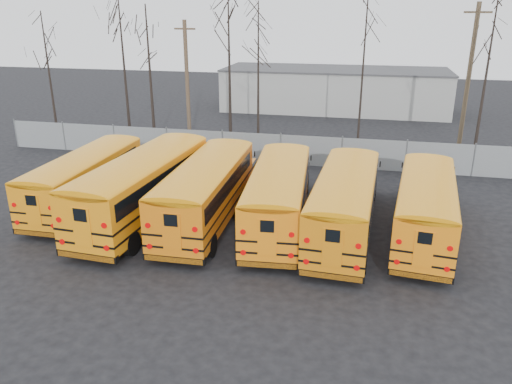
% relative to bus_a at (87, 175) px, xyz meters
% --- Properties ---
extents(ground, '(120.00, 120.00, 0.00)m').
position_rel_bus_a_xyz_m(ground, '(8.47, -2.43, -1.69)').
color(ground, black).
rests_on(ground, ground).
extents(fence, '(40.00, 0.04, 2.00)m').
position_rel_bus_a_xyz_m(fence, '(8.47, 9.57, -0.69)').
color(fence, gray).
rests_on(fence, ground).
extents(distant_building, '(22.00, 8.00, 4.00)m').
position_rel_bus_a_xyz_m(distant_building, '(10.47, 29.57, 0.31)').
color(distant_building, '#9B9B96').
rests_on(distant_building, ground).
extents(bus_a, '(2.48, 10.33, 2.88)m').
position_rel_bus_a_xyz_m(bus_a, '(0.00, 0.00, 0.00)').
color(bus_a, black).
rests_on(bus_a, ground).
extents(bus_b, '(3.41, 11.89, 3.29)m').
position_rel_bus_a_xyz_m(bus_b, '(3.71, -0.96, 0.24)').
color(bus_b, black).
rests_on(bus_b, ground).
extents(bus_c, '(2.80, 11.16, 3.10)m').
position_rel_bus_a_xyz_m(bus_c, '(6.75, -0.68, 0.13)').
color(bus_c, black).
rests_on(bus_c, ground).
extents(bus_d, '(3.35, 10.89, 3.00)m').
position_rel_bus_a_xyz_m(bus_d, '(10.14, -0.45, 0.07)').
color(bus_d, black).
rests_on(bus_d, ground).
extents(bus_e, '(2.94, 10.89, 3.02)m').
position_rel_bus_a_xyz_m(bus_e, '(13.22, -0.74, 0.08)').
color(bus_e, black).
rests_on(bus_e, ground).
extents(bus_f, '(3.39, 10.44, 2.87)m').
position_rel_bus_a_xyz_m(bus_f, '(16.72, -0.24, -0.01)').
color(bus_f, black).
rests_on(bus_f, ground).
extents(utility_pole_left, '(1.61, 0.37, 9.04)m').
position_rel_bus_a_xyz_m(utility_pole_left, '(1.14, 12.27, 2.96)').
color(utility_pole_left, brown).
rests_on(utility_pole_left, ground).
extents(utility_pole_right, '(1.78, 0.64, 10.20)m').
position_rel_bus_a_xyz_m(utility_pole_right, '(20.67, 16.14, 3.55)').
color(utility_pole_right, brown).
rests_on(utility_pole_right, ground).
extents(tree_0, '(0.26, 0.26, 9.61)m').
position_rel_bus_a_xyz_m(tree_0, '(-9.67, 11.93, 3.12)').
color(tree_0, black).
rests_on(tree_0, ground).
extents(tree_1, '(0.26, 0.26, 10.45)m').
position_rel_bus_a_xyz_m(tree_1, '(-4.85, 14.58, 3.54)').
color(tree_1, black).
rests_on(tree_1, ground).
extents(tree_2, '(0.26, 0.26, 10.07)m').
position_rel_bus_a_xyz_m(tree_2, '(-1.61, 12.15, 3.34)').
color(tree_2, black).
rests_on(tree_2, ground).
extents(tree_3, '(0.26, 0.26, 10.33)m').
position_rel_bus_a_xyz_m(tree_3, '(3.56, 14.89, 3.48)').
color(tree_3, black).
rests_on(tree_3, ground).
extents(tree_4, '(0.26, 0.26, 10.27)m').
position_rel_bus_a_xyz_m(tree_4, '(6.03, 13.76, 3.45)').
color(tree_4, black).
rests_on(tree_4, ground).
extents(tree_5, '(0.26, 0.26, 12.63)m').
position_rel_bus_a_xyz_m(tree_5, '(13.36, 14.78, 4.63)').
color(tree_5, black).
rests_on(tree_5, ground).
extents(tree_6, '(0.26, 0.26, 10.49)m').
position_rel_bus_a_xyz_m(tree_6, '(21.31, 13.83, 3.56)').
color(tree_6, black).
rests_on(tree_6, ground).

